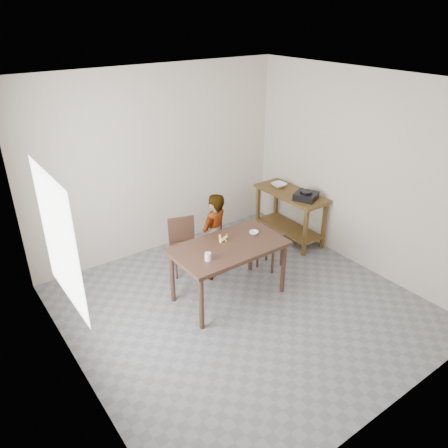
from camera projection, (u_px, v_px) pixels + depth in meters
floor at (243, 308)px, 5.46m from camera, size 4.00×4.00×0.04m
ceiling at (248, 81)px, 4.23m from camera, size 4.00×4.00×0.04m
wall_back at (158, 162)px, 6.31m from camera, size 4.00×0.04×2.70m
wall_front at (407, 297)px, 3.39m from camera, size 4.00×0.04×2.70m
wall_left at (63, 266)px, 3.79m from camera, size 0.04×4.00×2.70m
wall_right at (362, 172)px, 5.91m from camera, size 0.04×4.00×2.70m
window_pane at (59, 240)px, 3.89m from camera, size 0.02×1.10×1.30m
dining_table at (229, 271)px, 5.50m from camera, size 1.40×0.80×0.75m
prep_counter at (290, 216)px, 6.90m from camera, size 0.50×1.20×0.80m
child at (214, 237)px, 5.83m from camera, size 0.52×0.42×1.22m
dining_chair at (184, 247)px, 6.03m from camera, size 0.47×0.47×0.76m
stool at (270, 250)px, 6.19m from camera, size 0.38×0.38×0.53m
glass_tumbler at (208, 257)px, 5.00m from camera, size 0.10×0.10×0.09m
small_bowl at (254, 233)px, 5.59m from camera, size 0.15×0.15×0.04m
banana at (224, 239)px, 5.43m from camera, size 0.18×0.15×0.05m
serving_bowl at (279, 185)px, 6.91m from camera, size 0.24×0.24×0.06m
gas_burner at (306, 196)px, 6.45m from camera, size 0.40×0.40×0.10m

